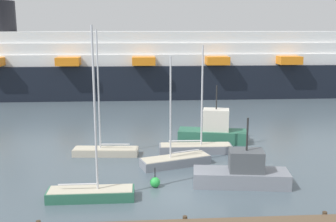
% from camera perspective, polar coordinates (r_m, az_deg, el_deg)
% --- Properties ---
extents(ground_plane, '(600.00, 600.00, 0.00)m').
position_cam_1_polar(ground_plane, '(24.81, 1.48, -12.19)').
color(ground_plane, '#4C5B66').
extents(sailboat_0, '(5.46, 3.11, 8.13)m').
position_cam_1_polar(sailboat_0, '(29.92, 1.09, -7.03)').
color(sailboat_0, gray).
rests_on(sailboat_0, ground_plane).
extents(sailboat_1, '(5.31, 1.81, 10.01)m').
position_cam_1_polar(sailboat_1, '(32.66, -8.94, -5.48)').
color(sailboat_1, '#BCB29E').
rests_on(sailboat_1, ground_plane).
extents(sailboat_2, '(6.00, 1.64, 8.77)m').
position_cam_1_polar(sailboat_2, '(33.02, 3.97, -5.18)').
color(sailboat_2, gray).
rests_on(sailboat_2, ground_plane).
extents(sailboat_3, '(5.18, 1.44, 10.27)m').
position_cam_1_polar(sailboat_3, '(24.70, -10.99, -11.30)').
color(sailboat_3, '#2D6B51').
rests_on(sailboat_3, ground_plane).
extents(fishing_boat_0, '(6.36, 3.21, 5.14)m').
position_cam_1_polar(fishing_boat_0, '(36.07, 6.54, -2.79)').
color(fishing_boat_0, '#2D6B51').
rests_on(fishing_boat_0, ground_plane).
extents(fishing_boat_1, '(6.37, 2.75, 4.53)m').
position_cam_1_polar(fishing_boat_1, '(26.65, 10.60, -8.75)').
color(fishing_boat_1, gray).
rests_on(fishing_boat_1, ground_plane).
extents(channel_buoy_0, '(0.66, 0.66, 1.30)m').
position_cam_1_polar(channel_buoy_0, '(26.08, -1.87, -10.16)').
color(channel_buoy_0, green).
rests_on(channel_buoy_0, ground_plane).
extents(cruise_ship, '(88.42, 13.97, 14.06)m').
position_cam_1_polar(cruise_ship, '(62.19, -8.47, 6.45)').
color(cruise_ship, black).
rests_on(cruise_ship, ground_plane).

